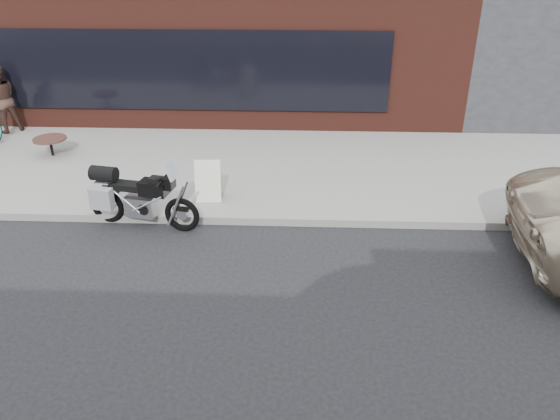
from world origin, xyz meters
TOP-DOWN VIEW (x-y plane):
  - ground at (0.00, 0.00)m, footprint 120.00×120.00m
  - near_sidewalk at (0.00, 7.00)m, footprint 44.00×6.00m
  - storefront at (-2.00, 13.98)m, footprint 14.00×10.07m
  - motorcycle at (-2.14, 3.90)m, footprint 2.10×0.75m
  - sandwich_sign at (-0.97, 4.82)m, footprint 0.53×0.49m
  - cafe_table at (-5.00, 6.96)m, footprint 0.75×0.75m
  - cafe_patron_left at (-6.89, 8.60)m, footprint 1.06×1.05m

SIDE VIEW (x-z plane):
  - ground at x=0.00m, z-range 0.00..0.00m
  - near_sidewalk at x=0.00m, z-range 0.00..0.15m
  - cafe_table at x=-5.00m, z-range 0.33..0.76m
  - sandwich_sign at x=-0.97m, z-range 0.15..0.95m
  - motorcycle at x=-2.14m, z-range -0.09..1.25m
  - cafe_patron_left at x=-6.89m, z-range 0.15..1.87m
  - storefront at x=-2.00m, z-range 0.00..4.50m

